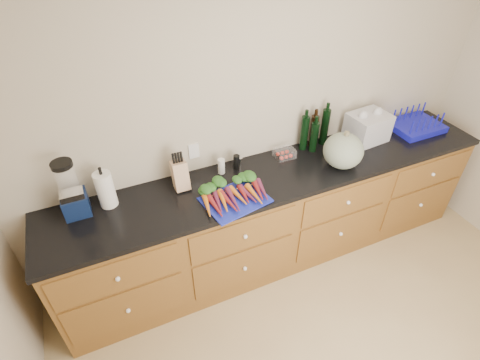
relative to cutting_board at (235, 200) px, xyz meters
name	(u,v)px	position (x,y,z in m)	size (l,w,h in m)	color
wall_back	(264,112)	(0.46, 0.48, 0.35)	(4.10, 0.05, 2.60)	#BCB19C
cabinets	(277,217)	(0.46, 0.16, -0.50)	(3.60, 0.64, 0.90)	brown
countertop	(281,174)	(0.46, 0.16, -0.03)	(3.64, 0.62, 0.04)	black
cutting_board	(235,200)	(0.00, 0.00, 0.00)	(0.44, 0.33, 0.01)	#1824AC
carrots	(233,193)	(0.00, 0.04, 0.03)	(0.45, 0.33, 0.06)	orange
squash	(343,151)	(0.94, 0.05, 0.13)	(0.31, 0.31, 0.28)	slate
blender_appliance	(71,192)	(-1.03, 0.32, 0.18)	(0.17, 0.17, 0.42)	#0D1B41
paper_towel	(106,190)	(-0.82, 0.32, 0.13)	(0.12, 0.12, 0.27)	white
knife_block	(180,175)	(-0.30, 0.30, 0.10)	(0.11, 0.11, 0.22)	tan
grinder_salt	(221,166)	(0.03, 0.34, 0.06)	(0.05, 0.05, 0.12)	white
grinder_pepper	(237,162)	(0.16, 0.34, 0.06)	(0.05, 0.05, 0.12)	black
canister_chrome	(240,163)	(0.19, 0.34, 0.04)	(0.04, 0.04, 0.10)	silver
tomato_box	(284,153)	(0.58, 0.33, 0.03)	(0.16, 0.13, 0.07)	white
bottles	(314,132)	(0.88, 0.37, 0.14)	(0.27, 0.14, 0.32)	black
grocery_bag	(367,127)	(1.36, 0.28, 0.11)	(0.33, 0.26, 0.24)	silver
dish_rack	(416,125)	(1.90, 0.24, 0.04)	(0.44, 0.35, 0.18)	#1415AF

